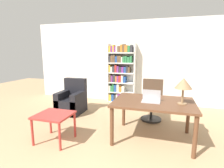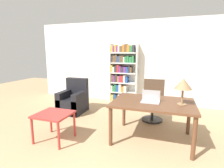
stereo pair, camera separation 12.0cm
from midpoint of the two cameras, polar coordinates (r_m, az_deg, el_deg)
wall_back at (r=5.83m, az=12.56°, el=6.85°), size 8.00×0.06×2.70m
desk at (r=3.44m, az=14.20°, el=-7.02°), size 1.50×1.06×0.76m
laptop at (r=3.36m, az=13.48°, el=-4.93°), size 0.33×0.21×0.22m
table_lamp at (r=3.30m, az=23.21°, el=-0.11°), size 0.30×0.30×0.47m
office_chair at (r=4.53m, az=13.98°, el=-5.75°), size 0.53×0.53×1.01m
side_table_blue at (r=3.54m, az=-17.57°, el=-10.33°), size 0.64×0.59×0.54m
armchair at (r=5.09m, az=-11.83°, el=-5.55°), size 0.66×0.72×0.94m
bookshelf at (r=5.83m, az=4.00°, el=3.06°), size 0.92×0.28×1.97m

